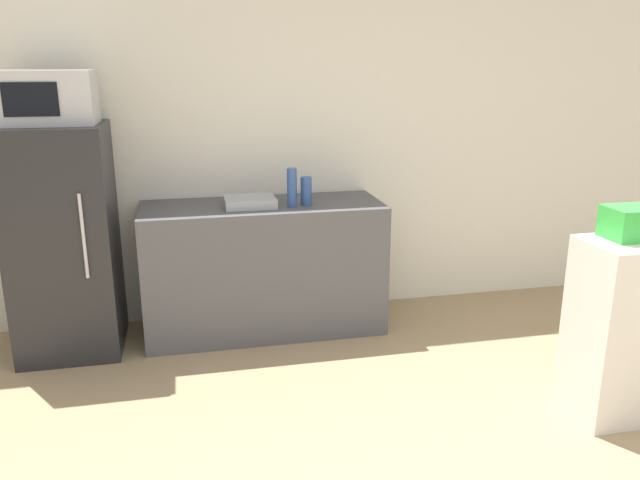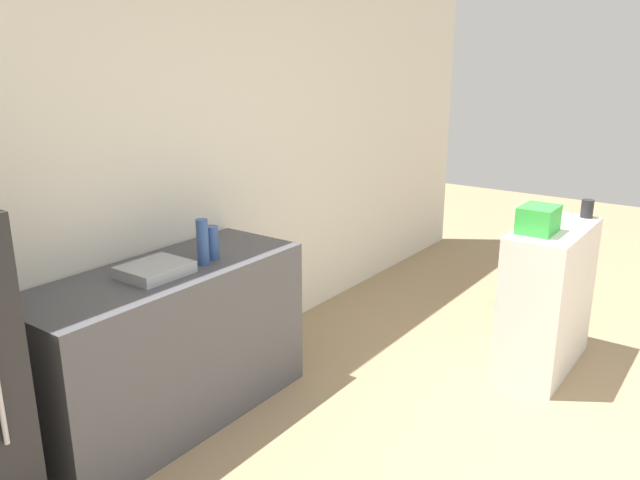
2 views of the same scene
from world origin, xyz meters
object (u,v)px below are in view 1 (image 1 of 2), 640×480
refrigerator (64,241)px  bottle_tall (292,188)px  bottle_short (306,191)px  basket (632,223)px  microwave (47,97)px

refrigerator → bottle_tall: 1.48m
bottle_short → basket: bearing=-44.1°
refrigerator → bottle_short: (1.55, -0.05, 0.26)m
basket → refrigerator: bearing=154.5°
bottle_tall → basket: (1.50, -1.33, 0.01)m
microwave → bottle_tall: (1.44, -0.08, -0.59)m
microwave → bottle_short: microwave is taller
microwave → bottle_tall: size_ratio=2.13×
bottle_short → bottle_tall: bearing=-161.4°
refrigerator → microwave: 0.88m
refrigerator → bottle_tall: refrigerator is taller
basket → microwave: bearing=154.5°
microwave → bottle_short: size_ratio=2.87×
refrigerator → basket: bearing=-25.5°
microwave → basket: 3.32m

